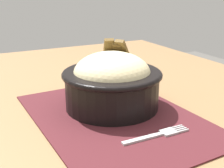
{
  "coord_description": "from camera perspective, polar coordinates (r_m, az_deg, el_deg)",
  "views": [
    {
      "loc": [
        0.49,
        -0.25,
        1.01
      ],
      "look_at": [
        -0.02,
        0.01,
        0.81
      ],
      "focal_mm": 47.82,
      "sensor_mm": 36.0,
      "label": 1
    }
  ],
  "objects": [
    {
      "name": "fork",
      "position": [
        0.52,
        8.9,
        -9.51
      ],
      "size": [
        0.02,
        0.13,
        0.0
      ],
      "color": "#B4B4B4",
      "rests_on": "placemat"
    },
    {
      "name": "table",
      "position": [
        0.64,
        0.19,
        -10.8
      ],
      "size": [
        1.35,
        0.99,
        0.76
      ],
      "color": "olive",
      "rests_on": "ground_plane"
    },
    {
      "name": "bowl",
      "position": [
        0.61,
        0.0,
        0.52
      ],
      "size": [
        0.22,
        0.22,
        0.14
      ],
      "color": "black",
      "rests_on": "placemat"
    },
    {
      "name": "placemat",
      "position": [
        0.59,
        0.53,
        -6.27
      ],
      "size": [
        0.42,
        0.3,
        0.0
      ],
      "primitive_type": "cube",
      "rotation": [
        0.0,
        0.0,
        0.04
      ],
      "color": "#47191E",
      "rests_on": "table"
    }
  ]
}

